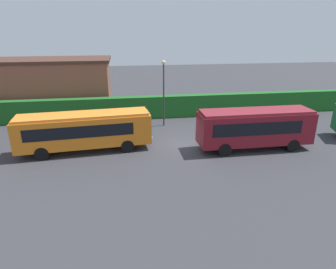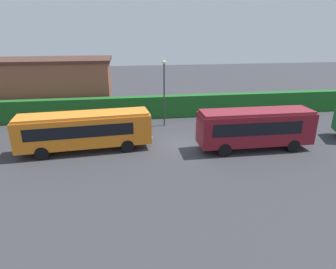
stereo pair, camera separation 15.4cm
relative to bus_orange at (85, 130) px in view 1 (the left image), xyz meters
name	(u,v)px [view 1 (the left image)]	position (x,y,z in m)	size (l,w,h in m)	color
ground_plane	(184,144)	(7.80, 0.16, -1.75)	(109.63, 109.63, 0.00)	#38383D
bus_orange	(85,130)	(0.00, 0.00, 0.00)	(10.23, 3.12, 3.01)	orange
bus_maroon	(255,127)	(13.07, -1.55, 0.07)	(9.02, 2.46, 3.15)	maroon
hedge_row	(169,106)	(7.80, 8.20, -0.59)	(66.82, 1.02, 2.32)	#1E6223
depot_building	(49,86)	(-5.05, 12.32, 1.23)	(13.68, 6.36, 5.94)	brown
lamppost	(164,87)	(6.86, 5.35, 2.11)	(0.36, 0.36, 6.27)	#38383D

